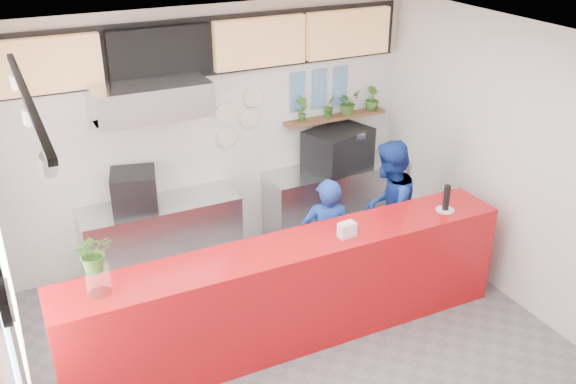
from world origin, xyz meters
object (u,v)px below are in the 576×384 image
object	(u,v)px
panini_oven	(134,190)
service_counter	(292,293)
espresso_machine	(338,149)
staff_right	(387,211)
staff_center	(326,241)
pepper_mill	(447,198)

from	to	relation	value
panini_oven	service_counter	bearing A→B (deg)	-45.59
espresso_machine	staff_right	size ratio (longest dim) A/B	0.48
service_counter	panini_oven	bearing A→B (deg)	120.39
panini_oven	espresso_machine	world-z (taller)	espresso_machine
service_counter	staff_right	world-z (taller)	staff_right
staff_right	staff_center	bearing A→B (deg)	-25.49
staff_center	staff_right	world-z (taller)	staff_right
staff_right	pepper_mill	world-z (taller)	staff_right
panini_oven	staff_center	distance (m)	2.19
panini_oven	staff_right	bearing A→B (deg)	-10.70
staff_right	pepper_mill	xyz separation A→B (m)	(0.23, -0.69, 0.42)
staff_center	pepper_mill	bearing A→B (deg)	175.06
panini_oven	staff_center	bearing A→B (deg)	-23.66
service_counter	staff_center	distance (m)	0.83
espresso_machine	pepper_mill	bearing A→B (deg)	-100.62
espresso_machine	staff_center	bearing A→B (deg)	-140.92
staff_right	espresso_machine	bearing A→B (deg)	-125.75
staff_right	service_counter	bearing A→B (deg)	-12.02
service_counter	staff_center	size ratio (longest dim) A/B	3.11
service_counter	espresso_machine	bearing A→B (deg)	49.56
espresso_machine	staff_center	distance (m)	1.64
service_counter	staff_right	xyz separation A→B (m)	(1.51, 0.62, 0.28)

